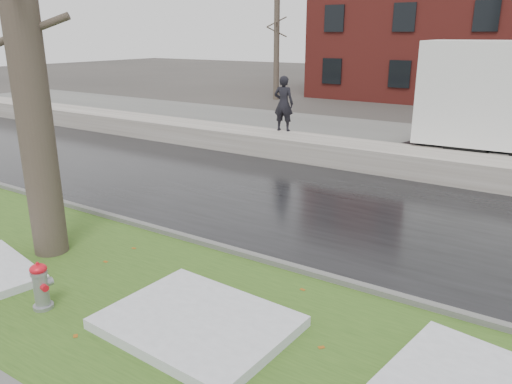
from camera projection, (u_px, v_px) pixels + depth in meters
The scene contains 12 objects.
ground at pixel (214, 279), 8.74m from camera, with size 120.00×120.00×0.00m, color #47423D.
verge at pixel (164, 309), 7.74m from camera, with size 60.00×4.50×0.04m, color #30501A.
road at pixel (326, 207), 12.32m from camera, with size 60.00×7.00×0.03m, color black.
parking_lot at pixel (423, 145), 19.09m from camera, with size 60.00×9.00×0.03m, color slate.
curb at pixel (246, 255), 9.52m from camera, with size 60.00×0.15×0.14m, color slate.
snowbank at pixel (385, 159), 15.56m from camera, with size 60.00×1.60×0.75m, color beige.
bg_tree_left at pixel (277, 46), 31.53m from camera, with size 1.40×1.62×6.50m.
bg_tree_center at pixel (390, 46), 31.58m from camera, with size 1.40×1.62×6.50m.
fire_hydrant at pixel (41, 284), 7.62m from camera, with size 0.38×0.34×0.78m.
tree at pixel (23, 39), 8.56m from camera, with size 1.48×1.69×7.91m.
worker at pixel (284, 104), 17.74m from camera, with size 0.71×0.47×1.95m, color black.
snow_patch_near at pixel (198, 322), 7.21m from camera, with size 2.60×2.00×0.16m, color silver.
Camera 1 is at (4.94, -6.17, 4.11)m, focal length 35.00 mm.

